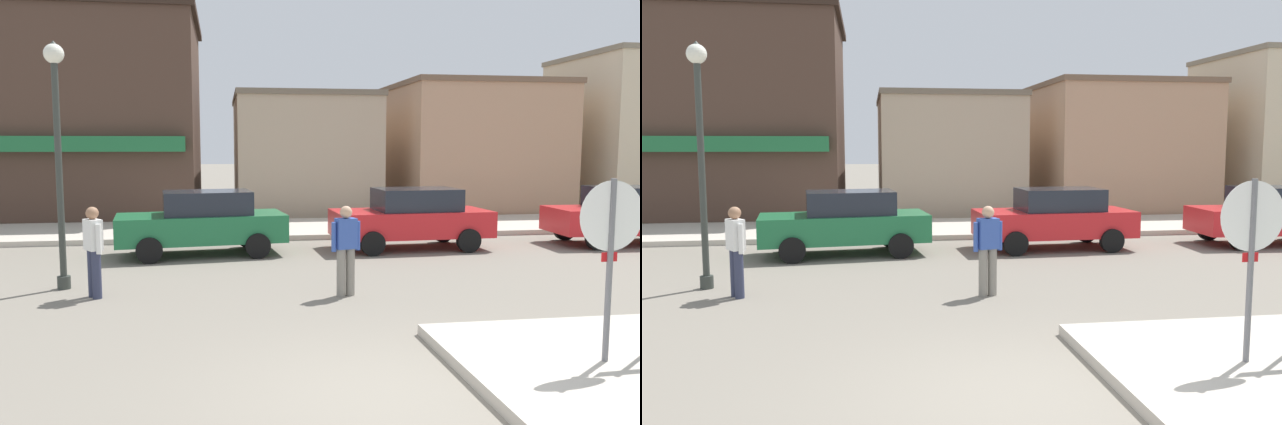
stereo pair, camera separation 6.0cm
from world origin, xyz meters
The scene contains 12 objects.
ground_plane centered at (0.00, 0.00, 0.00)m, with size 160.00×160.00×0.00m, color gray.
kerb_far centered at (0.00, 12.96, 0.07)m, with size 80.00×4.00×0.15m, color beige.
stop_sign centered at (2.68, 0.29, 1.52)m, with size 0.82×0.08×2.30m.
lamp_post centered at (-4.70, 5.82, 2.96)m, with size 0.36×0.36×4.54m.
parked_car_nearest centered at (-2.23, 9.10, 0.81)m, with size 4.16×2.21×1.56m.
parked_car_second centered at (3.07, 9.19, 0.81)m, with size 4.06×1.99×1.56m.
parked_car_third centered at (9.00, 8.99, 0.81)m, with size 4.07×2.02×1.56m.
pedestrian_crossing_near centered at (-3.99, 5.02, 0.87)m, with size 0.38×0.51×1.61m.
pedestrian_crossing_far centered at (0.40, 4.49, 0.87)m, with size 0.56×0.29×1.61m.
building_corner_shop centered at (-7.70, 18.51, 3.71)m, with size 10.33×7.58×7.41m.
building_storefront_left_near centered at (1.43, 19.32, 2.32)m, with size 5.37×7.59×4.62m.
building_storefront_left_mid centered at (8.27, 18.51, 2.56)m, with size 6.28×7.03×5.12m.
Camera 2 is at (-1.68, -6.23, 2.69)m, focal length 35.00 mm.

